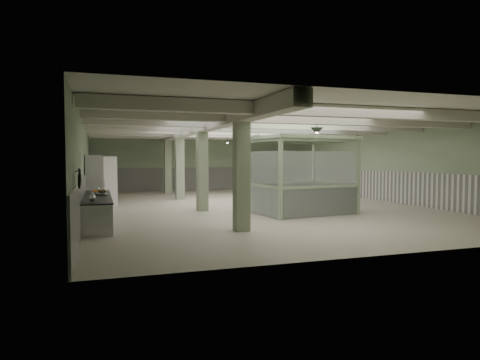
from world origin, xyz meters
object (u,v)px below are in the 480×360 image
object	(u,v)px
prep_counter	(97,210)
guard_booth	(299,163)
walkin_cooler	(95,182)
filing_cabinet	(348,197)

from	to	relation	value
prep_counter	guard_booth	size ratio (longest dim) A/B	1.27
prep_counter	walkin_cooler	world-z (taller)	walkin_cooler
prep_counter	guard_booth	bearing A→B (deg)	3.74
walkin_cooler	guard_booth	size ratio (longest dim) A/B	0.62
prep_counter	filing_cabinet	bearing A→B (deg)	2.76
prep_counter	walkin_cooler	distance (m)	4.08
walkin_cooler	filing_cabinet	bearing A→B (deg)	-19.91
walkin_cooler	guard_booth	bearing A→B (deg)	-24.94
prep_counter	filing_cabinet	world-z (taller)	filing_cabinet
walkin_cooler	prep_counter	bearing A→B (deg)	-88.80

